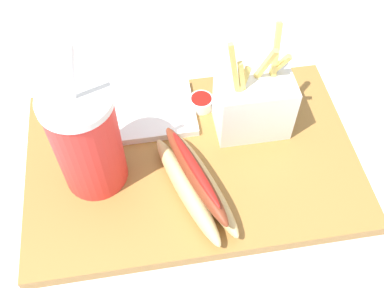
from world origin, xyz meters
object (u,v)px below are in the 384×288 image
soda_cup (87,140)px  ketchup_cup_1 (201,102)px  napkin_stack (152,112)px  hot_dog_1 (195,183)px  fries_basket (253,104)px

soda_cup → ketchup_cup_1: (0.17, 0.10, -0.07)m
ketchup_cup_1 → napkin_stack: (-0.08, -0.00, -0.00)m
hot_dog_1 → ketchup_cup_1: hot_dog_1 is taller
hot_dog_1 → fries_basket: bearing=45.5°
napkin_stack → ketchup_cup_1: bearing=2.4°
ketchup_cup_1 → fries_basket: bearing=-36.2°
soda_cup → napkin_stack: 0.15m
fries_basket → ketchup_cup_1: (-0.07, 0.05, -0.04)m
hot_dog_1 → ketchup_cup_1: size_ratio=5.10×
soda_cup → hot_dog_1: bearing=-21.2°
soda_cup → ketchup_cup_1: bearing=31.6°
ketchup_cup_1 → hot_dog_1: bearing=-102.9°
soda_cup → hot_dog_1: size_ratio=1.26×
hot_dog_1 → napkin_stack: hot_dog_1 is taller
soda_cup → ketchup_cup_1: 0.21m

